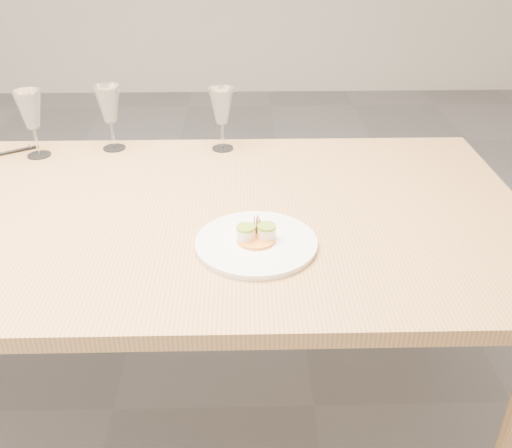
{
  "coord_description": "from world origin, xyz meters",
  "views": [
    {
      "loc": [
        0.44,
        -1.33,
        1.48
      ],
      "look_at": [
        0.47,
        -0.17,
        0.8
      ],
      "focal_mm": 40.0,
      "sensor_mm": 36.0,
      "label": 1
    }
  ],
  "objects_px": {
    "wine_glass_2": "(109,105)",
    "wine_glass_3": "(221,107)",
    "wine_glass_1": "(30,111)",
    "dinner_plate": "(256,242)",
    "dining_table": "(81,233)",
    "ballpoint_pen": "(13,151)"
  },
  "relations": [
    {
      "from": "wine_glass_2",
      "to": "wine_glass_3",
      "type": "distance_m",
      "value": 0.36
    },
    {
      "from": "wine_glass_1",
      "to": "wine_glass_3",
      "type": "distance_m",
      "value": 0.59
    },
    {
      "from": "wine_glass_3",
      "to": "wine_glass_2",
      "type": "bearing_deg",
      "value": 178.32
    },
    {
      "from": "wine_glass_2",
      "to": "wine_glass_3",
      "type": "relative_size",
      "value": 1.03
    },
    {
      "from": "dinner_plate",
      "to": "wine_glass_2",
      "type": "xyz_separation_m",
      "value": [
        -0.45,
        0.61,
        0.14
      ]
    },
    {
      "from": "dining_table",
      "to": "wine_glass_2",
      "type": "height_order",
      "value": "wine_glass_2"
    },
    {
      "from": "wine_glass_1",
      "to": "wine_glass_2",
      "type": "bearing_deg",
      "value": 13.11
    },
    {
      "from": "dinner_plate",
      "to": "wine_glass_2",
      "type": "bearing_deg",
      "value": 126.49
    },
    {
      "from": "dinner_plate",
      "to": "wine_glass_2",
      "type": "relative_size",
      "value": 1.39
    },
    {
      "from": "dinner_plate",
      "to": "wine_glass_3",
      "type": "bearing_deg",
      "value": 99.07
    },
    {
      "from": "dining_table",
      "to": "wine_glass_3",
      "type": "height_order",
      "value": "wine_glass_3"
    },
    {
      "from": "dinner_plate",
      "to": "ballpoint_pen",
      "type": "relative_size",
      "value": 2.13
    },
    {
      "from": "wine_glass_3",
      "to": "dining_table",
      "type": "bearing_deg",
      "value": -131.89
    },
    {
      "from": "dining_table",
      "to": "wine_glass_1",
      "type": "xyz_separation_m",
      "value": [
        -0.21,
        0.37,
        0.22
      ]
    },
    {
      "from": "ballpoint_pen",
      "to": "wine_glass_2",
      "type": "bearing_deg",
      "value": -26.94
    },
    {
      "from": "dinner_plate",
      "to": "wine_glass_3",
      "type": "distance_m",
      "value": 0.62
    },
    {
      "from": "ballpoint_pen",
      "to": "wine_glass_3",
      "type": "relative_size",
      "value": 0.67
    },
    {
      "from": "wine_glass_2",
      "to": "ballpoint_pen",
      "type": "bearing_deg",
      "value": -174.65
    },
    {
      "from": "wine_glass_1",
      "to": "ballpoint_pen",
      "type": "bearing_deg",
      "value": 165.5
    },
    {
      "from": "wine_glass_1",
      "to": "wine_glass_2",
      "type": "xyz_separation_m",
      "value": [
        0.23,
        0.05,
        -0.0
      ]
    },
    {
      "from": "dining_table",
      "to": "wine_glass_3",
      "type": "bearing_deg",
      "value": 48.11
    },
    {
      "from": "ballpoint_pen",
      "to": "wine_glass_2",
      "type": "distance_m",
      "value": 0.35
    }
  ]
}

